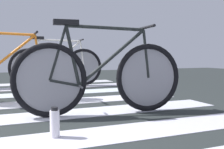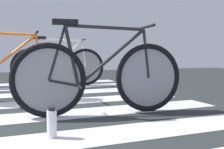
# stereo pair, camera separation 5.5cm
# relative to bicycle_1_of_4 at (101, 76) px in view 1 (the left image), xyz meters

# --- Properties ---
(bicycle_1_of_4) EXTENTS (1.73, 0.52, 0.93)m
(bicycle_1_of_4) POSITION_rel_bicycle_1_of_4_xyz_m (0.00, 0.00, 0.00)
(bicycle_1_of_4) COLOR black
(bicycle_1_of_4) RESTS_ON ground
(bicycle_3_of_4) EXTENTS (1.73, 0.52, 0.93)m
(bicycle_3_of_4) POSITION_rel_bicycle_1_of_4_xyz_m (0.04, 2.53, 0.00)
(bicycle_3_of_4) COLOR black
(bicycle_3_of_4) RESTS_ON ground
(water_bottle) EXTENTS (0.07, 0.07, 0.22)m
(water_bottle) POSITION_rel_bicycle_1_of_4_xyz_m (-0.58, -0.59, -0.28)
(water_bottle) COLOR white
(water_bottle) RESTS_ON ground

